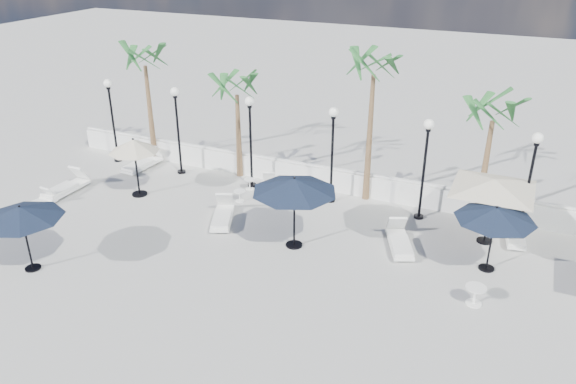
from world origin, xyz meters
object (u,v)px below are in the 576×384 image
at_px(lounger_4, 267,188).
at_px(parasol_navy_mid, 294,186).
at_px(parasol_cream_sq_a, 495,179).
at_px(lounger_2, 143,163).
at_px(lounger_3, 223,215).
at_px(parasol_navy_right, 496,214).
at_px(lounger_5, 400,242).
at_px(parasol_navy_left, 21,213).
at_px(lounger_0, 36,204).
at_px(parasol_cream_small, 134,147).
at_px(lounger_6, 515,234).
at_px(lounger_1, 66,187).

bearing_deg(lounger_4, parasol_navy_mid, -70.98).
relative_size(parasol_navy_mid, parasol_cream_sq_a, 0.55).
bearing_deg(lounger_2, lounger_4, 3.60).
distance_m(lounger_3, parasol_navy_right, 9.41).
height_order(lounger_5, parasol_navy_left, parasol_navy_left).
bearing_deg(lounger_0, lounger_5, 18.07).
xyz_separation_m(parasol_navy_left, parasol_navy_mid, (7.01, 4.69, 0.26)).
height_order(parasol_navy_left, parasol_cream_small, parasol_cream_small).
xyz_separation_m(lounger_5, lounger_6, (3.50, 2.19, -0.02)).
bearing_deg(parasol_navy_mid, lounger_6, 27.06).
height_order(lounger_5, parasol_navy_mid, parasol_navy_mid).
height_order(lounger_4, parasol_navy_right, parasol_navy_right).
distance_m(lounger_5, parasol_cream_sq_a, 3.70).
relative_size(lounger_4, parasol_cream_small, 0.70).
bearing_deg(parasol_navy_mid, lounger_1, 179.62).
distance_m(lounger_0, parasol_navy_left, 4.82).
distance_m(parasol_navy_left, parasol_cream_sq_a, 14.98).
relative_size(parasol_navy_left, parasol_cream_sq_a, 0.49).
height_order(parasol_navy_mid, parasol_cream_small, parasol_navy_mid).
relative_size(lounger_2, parasol_navy_right, 0.88).
relative_size(lounger_3, lounger_6, 1.11).
distance_m(lounger_1, parasol_navy_left, 5.96).
height_order(lounger_0, parasol_navy_mid, parasol_navy_mid).
relative_size(lounger_5, parasol_navy_right, 0.85).
xyz_separation_m(lounger_4, parasol_navy_mid, (2.70, -3.48, 2.04)).
distance_m(lounger_5, parasol_navy_right, 3.31).
xyz_separation_m(lounger_3, lounger_4, (0.39, 2.97, -0.05)).
xyz_separation_m(lounger_4, lounger_5, (6.01, -2.19, 0.05)).
distance_m(lounger_2, parasol_navy_left, 8.57).
relative_size(lounger_2, parasol_cream_sq_a, 0.42).
bearing_deg(lounger_3, parasol_navy_right, -18.66).
relative_size(lounger_1, parasol_navy_mid, 0.76).
xyz_separation_m(parasol_navy_mid, parasol_cream_small, (-7.34, 1.16, -0.17)).
bearing_deg(lounger_4, lounger_5, -38.76).
xyz_separation_m(lounger_2, parasol_navy_right, (15.09, -2.33, 1.68)).
distance_m(lounger_1, lounger_4, 8.22).
distance_m(lounger_6, parasol_navy_right, 2.97).
bearing_deg(parasol_cream_sq_a, lounger_4, 176.26).
xyz_separation_m(lounger_1, parasol_cream_sq_a, (16.06, 2.85, 2.07)).
bearing_deg(lounger_5, lounger_3, 164.14).
distance_m(parasol_navy_mid, parasol_cream_small, 7.44).
height_order(lounger_6, parasol_navy_left, parasol_navy_left).
bearing_deg(lounger_4, lounger_2, 161.17).
bearing_deg(lounger_1, lounger_4, 25.09).
bearing_deg(parasol_navy_right, lounger_1, -176.18).
xyz_separation_m(lounger_0, parasol_navy_mid, (10.16, 1.51, 2.04)).
height_order(lounger_6, parasol_cream_sq_a, parasol_cream_sq_a).
bearing_deg(lounger_0, lounger_6, 22.70).
xyz_separation_m(lounger_0, parasol_cream_sq_a, (16.05, 4.43, 2.14)).
bearing_deg(parasol_cream_small, lounger_3, -8.68).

